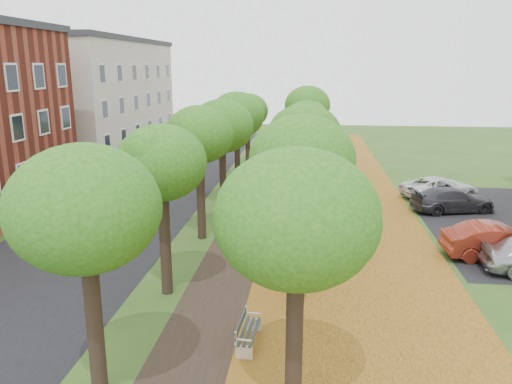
% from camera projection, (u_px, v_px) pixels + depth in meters
% --- Properties ---
extents(street_asphalt, '(8.00, 70.00, 0.01)m').
position_uv_depth(street_asphalt, '(119.00, 216.00, 27.50)').
color(street_asphalt, black).
rests_on(street_asphalt, ground).
extents(footpath, '(3.20, 70.00, 0.01)m').
position_uv_depth(footpath, '(254.00, 221.00, 26.72)').
color(footpath, black).
rests_on(footpath, ground).
extents(leaf_verge, '(7.50, 70.00, 0.01)m').
position_uv_depth(leaf_verge, '(349.00, 224.00, 26.20)').
color(leaf_verge, '#B87322').
rests_on(leaf_verge, ground).
extents(parking_lot, '(9.00, 16.00, 0.01)m').
position_uv_depth(parking_lot, '(510.00, 223.00, 26.28)').
color(parking_lot, black).
rests_on(parking_lot, ground).
extents(tree_row_west, '(3.49, 33.49, 6.24)m').
position_uv_depth(tree_row_west, '(212.00, 132.00, 25.79)').
color(tree_row_west, black).
rests_on(tree_row_west, ground).
extents(tree_row_east, '(3.49, 33.49, 6.24)m').
position_uv_depth(tree_row_east, '(305.00, 134.00, 25.29)').
color(tree_row_east, black).
rests_on(tree_row_east, ground).
extents(building_cream, '(10.30, 20.30, 10.40)m').
position_uv_depth(building_cream, '(88.00, 98.00, 44.55)').
color(building_cream, beige).
rests_on(building_cream, ground).
extents(bench, '(0.61, 1.75, 0.81)m').
position_uv_depth(bench, '(247.00, 331.00, 14.79)').
color(bench, '#2D3830').
rests_on(bench, ground).
extents(car_red, '(4.69, 1.92, 1.51)m').
position_uv_depth(car_red, '(498.00, 241.00, 21.37)').
color(car_red, maroon).
rests_on(car_red, ground).
extents(car_grey, '(5.03, 3.00, 1.37)m').
position_uv_depth(car_grey, '(453.00, 200.00, 28.27)').
color(car_grey, '#303034').
rests_on(car_grey, ground).
extents(car_white, '(5.33, 3.91, 1.35)m').
position_uv_depth(car_white, '(440.00, 188.00, 31.07)').
color(car_white, silver).
rests_on(car_white, ground).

